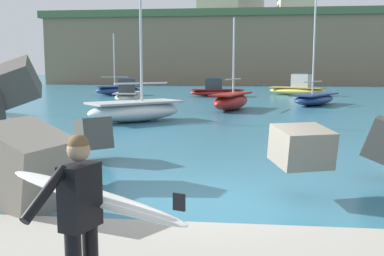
# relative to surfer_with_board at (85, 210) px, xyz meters

# --- Properties ---
(ground_plane) EXTENTS (400.00, 400.00, 0.00)m
(ground_plane) POSITION_rel_surfer_with_board_xyz_m (0.95, 4.45, -1.28)
(ground_plane) COLOR #2D6B84
(breakwater_jetty) EXTENTS (26.65, 7.54, 2.96)m
(breakwater_jetty) POSITION_rel_surfer_with_board_xyz_m (-0.90, 5.48, -0.05)
(breakwater_jetty) COLOR gray
(breakwater_jetty) RESTS_ON ground
(surfer_with_board) EXTENTS (2.09, 1.45, 1.78)m
(surfer_with_board) POSITION_rel_surfer_with_board_xyz_m (0.00, 0.00, 0.00)
(surfer_with_board) COLOR black
(surfer_with_board) RESTS_ON walkway_path
(boat_near_left) EXTENTS (5.43, 2.28, 1.78)m
(boat_near_left) POSITION_rel_surfer_with_board_xyz_m (-0.72, 38.11, -0.73)
(boat_near_left) COLOR maroon
(boat_near_left) RESTS_ON ground
(boat_near_centre) EXTENTS (4.94, 3.61, 6.09)m
(boat_near_centre) POSITION_rel_surfer_with_board_xyz_m (-10.64, 38.84, -0.75)
(boat_near_centre) COLOR navy
(boat_near_centre) RESTS_ON ground
(boat_near_right) EXTENTS (2.97, 5.51, 5.85)m
(boat_near_right) POSITION_rel_surfer_with_board_xyz_m (0.92, 24.27, -0.69)
(boat_near_right) COLOR maroon
(boat_near_right) RESTS_ON ground
(boat_mid_centre) EXTENTS (2.42, 4.61, 1.90)m
(boat_mid_centre) POSITION_rel_surfer_with_board_xyz_m (-7.38, 29.93, -0.68)
(boat_mid_centre) COLOR beige
(boat_mid_centre) RESTS_ON ground
(boat_mid_right) EXTENTS (4.51, 5.70, 7.62)m
(boat_mid_right) POSITION_rel_surfer_with_board_xyz_m (6.88, 28.77, -0.79)
(boat_mid_right) COLOR navy
(boat_mid_right) RESTS_ON ground
(boat_far_left) EXTENTS (5.13, 4.93, 6.00)m
(boat_far_left) POSITION_rel_surfer_with_board_xyz_m (-3.73, 17.45, -0.72)
(boat_far_left) COLOR white
(boat_far_left) RESTS_ON ground
(boat_far_centre) EXTENTS (6.02, 4.63, 2.23)m
(boat_far_centre) POSITION_rel_surfer_with_board_xyz_m (7.29, 41.21, -0.60)
(boat_far_centre) COLOR #EAC64C
(boat_far_centre) RESTS_ON ground
(headland_bluff) EXTENTS (79.06, 38.93, 12.50)m
(headland_bluff) POSITION_rel_surfer_with_board_xyz_m (6.52, 88.50, 4.99)
(headland_bluff) COLOR #847056
(headland_bluff) RESTS_ON ground
(station_building_west) EXTENTS (6.83, 5.46, 5.01)m
(station_building_west) POSITION_rel_surfer_with_board_xyz_m (2.91, 91.06, 13.74)
(station_building_west) COLOR #B2ADA3
(station_building_west) RESTS_ON headland_bluff
(station_building_central) EXTENTS (6.80, 8.30, 4.67)m
(station_building_central) POSITION_rel_surfer_with_board_xyz_m (12.36, 88.53, 13.57)
(station_building_central) COLOR beige
(station_building_central) RESTS_ON headland_bluff
(station_building_east) EXTENTS (8.22, 7.81, 4.95)m
(station_building_east) POSITION_rel_surfer_with_board_xyz_m (-2.99, 84.06, 13.71)
(station_building_east) COLOR beige
(station_building_east) RESTS_ON headland_bluff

